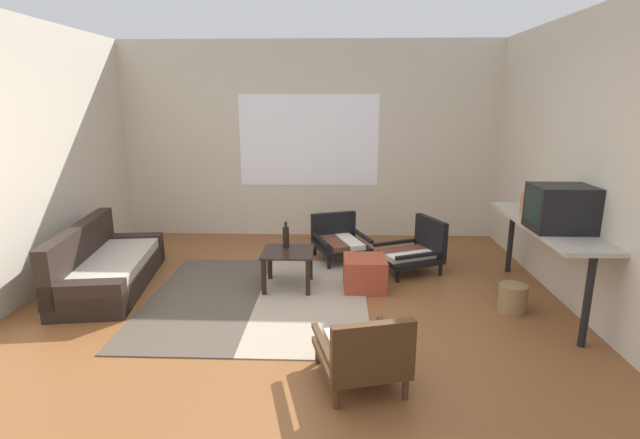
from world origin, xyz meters
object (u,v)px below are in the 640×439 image
glass_bottle (286,237)px  clay_vase (534,203)px  coffee_table (288,259)px  console_shelf (546,230)px  armchair_corner (415,249)px  crt_television (562,208)px  armchair_striped_foreground (363,352)px  wicker_basket (512,298)px  ottoman_orange (365,273)px  armchair_by_window (339,239)px  couch (106,268)px

glass_bottle → clay_vase: bearing=-1.6°
coffee_table → console_shelf: size_ratio=0.28×
armchair_corner → crt_television: crt_television is taller
armchair_striped_foreground → wicker_basket: (1.44, 1.25, -0.13)m
ottoman_orange → wicker_basket: bearing=-20.4°
armchair_by_window → clay_vase: bearing=-25.3°
armchair_striped_foreground → clay_vase: (1.78, 1.81, 0.65)m
coffee_table → ottoman_orange: coffee_table is taller
ottoman_orange → clay_vase: clay_vase is taller
armchair_by_window → ottoman_orange: (0.26, -0.98, -0.08)m
couch → ottoman_orange: (2.70, 0.05, -0.04)m
coffee_table → crt_television: 2.62m
coffee_table → armchair_corner: 1.51m
couch → console_shelf: console_shelf is taller
armchair_corner → glass_bottle: 1.51m
armchair_by_window → wicker_basket: bearing=-42.7°
crt_television → glass_bottle: (-2.49, 0.68, -0.48)m
console_shelf → clay_vase: clay_vase is taller
armchair_by_window → ottoman_orange: bearing=-74.9°
armchair_by_window → clay_vase: size_ratio=2.61×
armchair_corner → armchair_by_window: bearing=154.3°
armchair_striped_foreground → ottoman_orange: size_ratio=1.76×
wicker_basket → glass_bottle: bearing=163.6°
couch → wicker_basket: 4.06m
couch → coffee_table: size_ratio=3.44×
armchair_striped_foreground → glass_bottle: glass_bottle is taller
armchair_corner → ottoman_orange: size_ratio=1.87×
clay_vase → wicker_basket: (-0.33, -0.57, -0.78)m
armchair_striped_foreground → ottoman_orange: bearing=86.5°
wicker_basket → armchair_striped_foreground: bearing=-139.1°
coffee_table → glass_bottle: bearing=103.8°
armchair_corner → wicker_basket: bearing=-55.3°
couch → clay_vase: (4.37, 0.11, 0.70)m
coffee_table → wicker_basket: bearing=-13.4°
armchair_by_window → clay_vase: clay_vase is taller
armchair_striped_foreground → wicker_basket: bearing=40.9°
crt_television → coffee_table: bearing=167.3°
ottoman_orange → crt_television: bearing=-18.0°
armchair_by_window → glass_bottle: glass_bottle is taller
ottoman_orange → console_shelf: size_ratio=0.23×
armchair_striped_foreground → console_shelf: size_ratio=0.41×
glass_bottle → couch: bearing=-174.4°
couch → wicker_basket: (4.04, -0.45, -0.08)m
armchair_by_window → coffee_table: bearing=-118.7°
crt_television → glass_bottle: crt_television is taller
ottoman_orange → coffee_table: bearing=179.2°
crt_television → armchair_by_window: bearing=141.8°
ottoman_orange → glass_bottle: 0.91m
couch → wicker_basket: size_ratio=6.88×
clay_vase → couch: bearing=-178.5°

